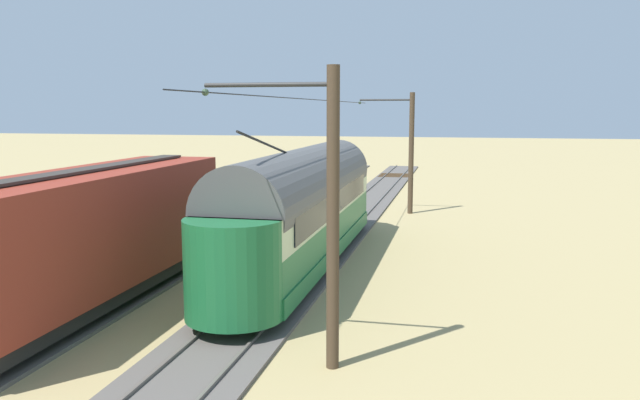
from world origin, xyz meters
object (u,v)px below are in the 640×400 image
object	(u,v)px
boxcar_adjacent	(91,232)
spare_tie_stack	(118,244)
vintage_streetcar	(302,206)
catenary_pole_mid_near	(329,213)
catenary_pole_foreground	(409,150)

from	to	relation	value
boxcar_adjacent	spare_tie_stack	xyz separation A→B (m)	(3.18, -6.74, -1.89)
vintage_streetcar	catenary_pole_mid_near	size ratio (longest dim) A/B	2.51
vintage_streetcar	boxcar_adjacent	xyz separation A→B (m)	(4.86, 5.70, -0.09)
vintage_streetcar	catenary_pole_mid_near	bearing A→B (deg)	107.81
vintage_streetcar	catenary_pole_mid_near	xyz separation A→B (m)	(-2.76, 8.60, 1.22)
catenary_pole_foreground	spare_tie_stack	xyz separation A→B (m)	(10.80, 11.87, -3.20)
spare_tie_stack	vintage_streetcar	bearing A→B (deg)	172.61
boxcar_adjacent	catenary_pole_mid_near	bearing A→B (deg)	159.17
catenary_pole_foreground	spare_tie_stack	size ratio (longest dim) A/B	2.75
spare_tie_stack	boxcar_adjacent	bearing A→B (deg)	115.25
catenary_pole_mid_near	vintage_streetcar	bearing A→B (deg)	-72.19
vintage_streetcar	spare_tie_stack	bearing A→B (deg)	-7.39
vintage_streetcar	boxcar_adjacent	bearing A→B (deg)	49.57
boxcar_adjacent	spare_tie_stack	world-z (taller)	boxcar_adjacent
vintage_streetcar	catenary_pole_foreground	distance (m)	13.26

